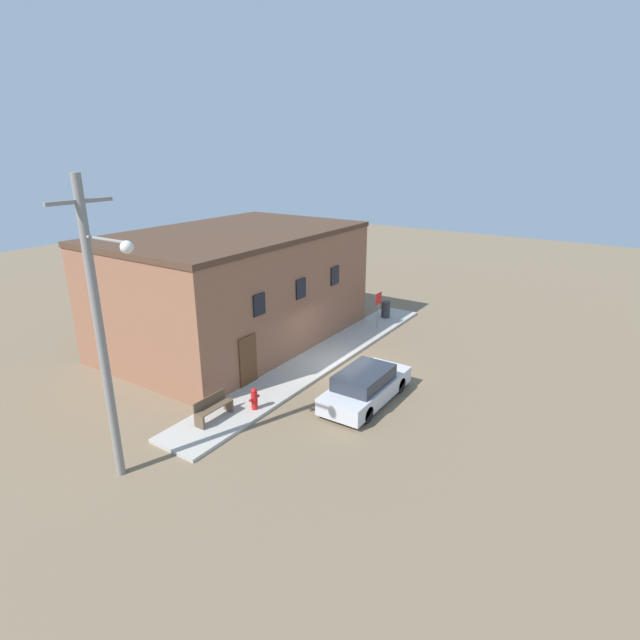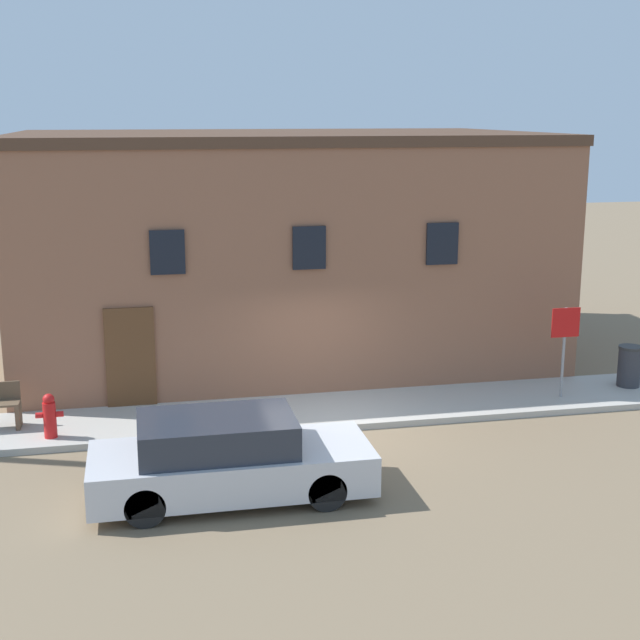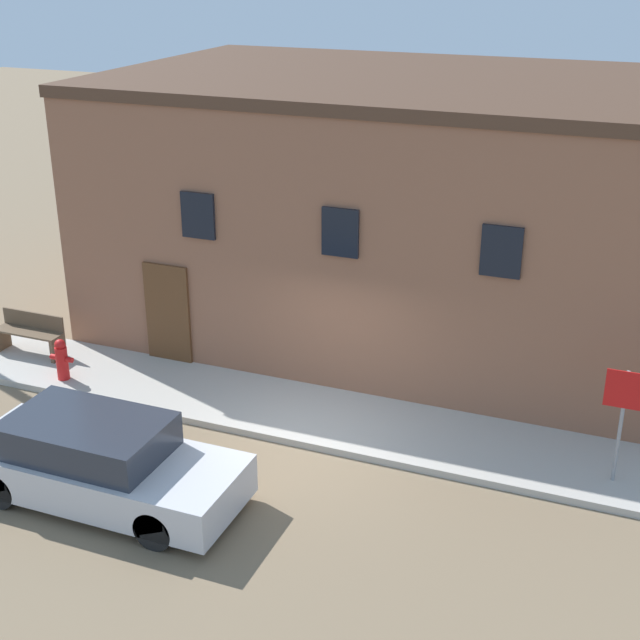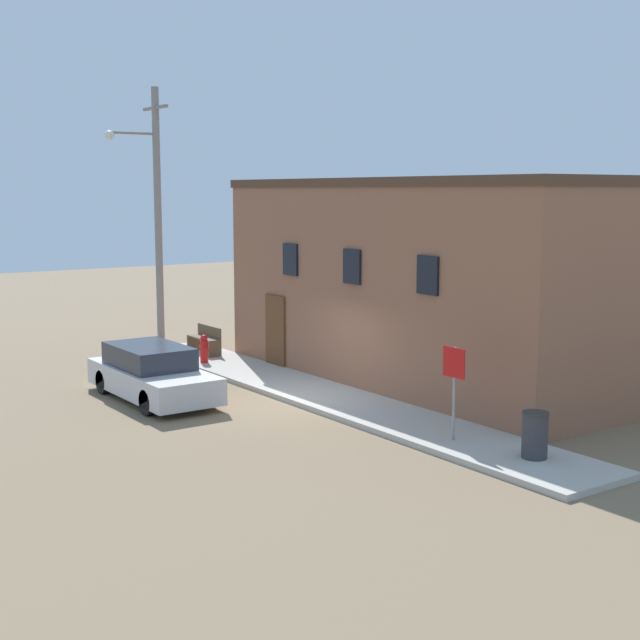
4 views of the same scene
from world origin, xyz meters
TOP-DOWN VIEW (x-y plane):
  - ground_plane at (0.00, 0.00)m, footprint 80.00×80.00m
  - sidewalk at (0.00, 1.05)m, footprint 17.56×2.11m
  - brick_building at (-0.02, 6.06)m, footprint 12.54×8.03m
  - fire_hydrant at (-5.26, 0.49)m, footprint 0.50×0.24m
  - stop_sign at (5.18, 0.77)m, footprint 0.62×0.06m
  - trash_bin at (7.00, 1.19)m, footprint 0.52×0.52m
  - parked_car at (-2.27, -2.54)m, footprint 4.48×1.76m

SIDE VIEW (x-z plane):
  - ground_plane at x=0.00m, z-range 0.00..0.00m
  - sidewalk at x=0.00m, z-range 0.00..0.13m
  - fire_hydrant at x=-5.26m, z-range 0.13..0.98m
  - trash_bin at x=7.00m, z-range 0.13..1.04m
  - parked_car at x=-2.27m, z-range -0.03..1.34m
  - stop_sign at x=5.18m, z-range 0.51..2.45m
  - brick_building at x=-0.02m, z-range 0.00..5.57m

